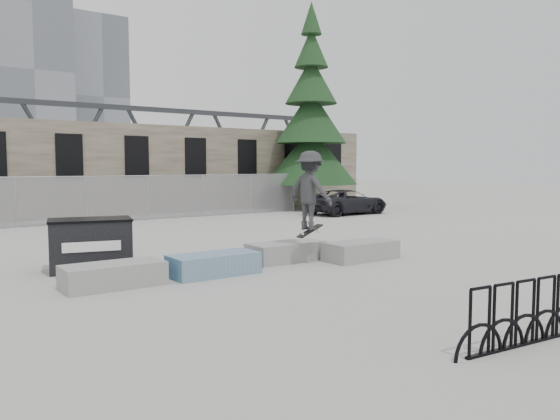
{
  "coord_description": "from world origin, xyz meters",
  "views": [
    {
      "loc": [
        -6.77,
        -10.96,
        2.46
      ],
      "look_at": [
        1.48,
        0.53,
        1.3
      ],
      "focal_mm": 35.0,
      "sensor_mm": 36.0,
      "label": 1
    }
  ],
  "objects_px": {
    "planter_offset": "(361,250)",
    "skateboarder": "(310,191)",
    "planter_center_left": "(214,263)",
    "dumpster": "(91,244)",
    "planter_center_right": "(286,251)",
    "suv": "(347,202)",
    "spruce_tree": "(311,128)",
    "planter_far_left": "(113,274)",
    "bike_rack": "(555,308)"
  },
  "relations": [
    {
      "from": "planter_far_left",
      "to": "skateboarder",
      "type": "relative_size",
      "value": 0.94
    },
    {
      "from": "planter_far_left",
      "to": "dumpster",
      "type": "bearing_deg",
      "value": 85.12
    },
    {
      "from": "planter_offset",
      "to": "planter_center_right",
      "type": "bearing_deg",
      "value": 149.44
    },
    {
      "from": "planter_offset",
      "to": "suv",
      "type": "xyz_separation_m",
      "value": [
        8.86,
        10.15,
        0.36
      ]
    },
    {
      "from": "planter_far_left",
      "to": "dumpster",
      "type": "distance_m",
      "value": 2.14
    },
    {
      "from": "planter_far_left",
      "to": "planter_center_right",
      "type": "bearing_deg",
      "value": 4.83
    },
    {
      "from": "skateboarder",
      "to": "planter_center_left",
      "type": "bearing_deg",
      "value": 74.29
    },
    {
      "from": "skateboarder",
      "to": "planter_center_right",
      "type": "bearing_deg",
      "value": 5.91
    },
    {
      "from": "planter_offset",
      "to": "spruce_tree",
      "type": "xyz_separation_m",
      "value": [
        9.52,
        13.88,
        4.28
      ]
    },
    {
      "from": "planter_center_right",
      "to": "bike_rack",
      "type": "xyz_separation_m",
      "value": [
        -0.6,
        -7.3,
        0.17
      ]
    },
    {
      "from": "planter_offset",
      "to": "dumpster",
      "type": "height_order",
      "value": "dumpster"
    },
    {
      "from": "planter_center_right",
      "to": "suv",
      "type": "bearing_deg",
      "value": 40.9
    },
    {
      "from": "planter_far_left",
      "to": "bike_rack",
      "type": "height_order",
      "value": "bike_rack"
    },
    {
      "from": "suv",
      "to": "planter_offset",
      "type": "bearing_deg",
      "value": 137.73
    },
    {
      "from": "planter_far_left",
      "to": "skateboarder",
      "type": "bearing_deg",
      "value": -3.79
    },
    {
      "from": "planter_far_left",
      "to": "bike_rack",
      "type": "distance_m",
      "value": 8.0
    },
    {
      "from": "planter_far_left",
      "to": "planter_center_left",
      "type": "bearing_deg",
      "value": -2.91
    },
    {
      "from": "skateboarder",
      "to": "spruce_tree",
      "type": "bearing_deg",
      "value": -50.13
    },
    {
      "from": "planter_offset",
      "to": "suv",
      "type": "height_order",
      "value": "suv"
    },
    {
      "from": "planter_center_left",
      "to": "planter_offset",
      "type": "height_order",
      "value": "same"
    },
    {
      "from": "dumpster",
      "to": "suv",
      "type": "distance_m",
      "value": 16.75
    },
    {
      "from": "planter_center_left",
      "to": "skateboarder",
      "type": "relative_size",
      "value": 0.94
    },
    {
      "from": "bike_rack",
      "to": "skateboarder",
      "type": "relative_size",
      "value": 1.89
    },
    {
      "from": "planter_center_right",
      "to": "spruce_tree",
      "type": "height_order",
      "value": "spruce_tree"
    },
    {
      "from": "planter_center_left",
      "to": "skateboarder",
      "type": "distance_m",
      "value": 3.05
    },
    {
      "from": "planter_far_left",
      "to": "planter_offset",
      "type": "height_order",
      "value": "same"
    },
    {
      "from": "planter_center_left",
      "to": "bike_rack",
      "type": "xyz_separation_m",
      "value": [
        1.78,
        -6.8,
        0.17
      ]
    },
    {
      "from": "planter_offset",
      "to": "bike_rack",
      "type": "height_order",
      "value": "bike_rack"
    },
    {
      "from": "planter_center_right",
      "to": "spruce_tree",
      "type": "distance_m",
      "value": 17.61
    },
    {
      "from": "planter_center_left",
      "to": "dumpster",
      "type": "xyz_separation_m",
      "value": [
        -2.06,
        2.22,
        0.35
      ]
    },
    {
      "from": "planter_center_left",
      "to": "planter_center_right",
      "type": "distance_m",
      "value": 2.43
    },
    {
      "from": "planter_center_right",
      "to": "suv",
      "type": "relative_size",
      "value": 0.45
    },
    {
      "from": "spruce_tree",
      "to": "skateboarder",
      "type": "bearing_deg",
      "value": -128.96
    },
    {
      "from": "planter_center_right",
      "to": "bike_rack",
      "type": "height_order",
      "value": "bike_rack"
    },
    {
      "from": "dumpster",
      "to": "bike_rack",
      "type": "bearing_deg",
      "value": -52.99
    },
    {
      "from": "planter_offset",
      "to": "bike_rack",
      "type": "relative_size",
      "value": 0.5
    },
    {
      "from": "planter_center_right",
      "to": "skateboarder",
      "type": "xyz_separation_m",
      "value": [
        0.22,
        -0.71,
        1.57
      ]
    },
    {
      "from": "bike_rack",
      "to": "suv",
      "type": "bearing_deg",
      "value": 55.84
    },
    {
      "from": "bike_rack",
      "to": "skateboarder",
      "type": "bearing_deg",
      "value": 82.91
    },
    {
      "from": "suv",
      "to": "skateboarder",
      "type": "relative_size",
      "value": 2.11
    },
    {
      "from": "planter_center_right",
      "to": "skateboarder",
      "type": "relative_size",
      "value": 0.94
    },
    {
      "from": "dumpster",
      "to": "suv",
      "type": "height_order",
      "value": "suv"
    },
    {
      "from": "planter_far_left",
      "to": "skateboarder",
      "type": "height_order",
      "value": "skateboarder"
    },
    {
      "from": "dumpster",
      "to": "spruce_tree",
      "type": "xyz_separation_m",
      "value": [
        15.66,
        11.17,
        3.93
      ]
    },
    {
      "from": "planter_center_left",
      "to": "planter_center_right",
      "type": "bearing_deg",
      "value": 11.96
    },
    {
      "from": "dumpster",
      "to": "bike_rack",
      "type": "xyz_separation_m",
      "value": [
        3.84,
        -9.01,
        -0.18
      ]
    },
    {
      "from": "planter_offset",
      "to": "skateboarder",
      "type": "xyz_separation_m",
      "value": [
        -1.48,
        0.29,
        1.57
      ]
    },
    {
      "from": "bike_rack",
      "to": "skateboarder",
      "type": "xyz_separation_m",
      "value": [
        0.82,
        6.59,
        1.4
      ]
    },
    {
      "from": "planter_far_left",
      "to": "spruce_tree",
      "type": "height_order",
      "value": "spruce_tree"
    },
    {
      "from": "planter_center_left",
      "to": "planter_offset",
      "type": "distance_m",
      "value": 4.11
    }
  ]
}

